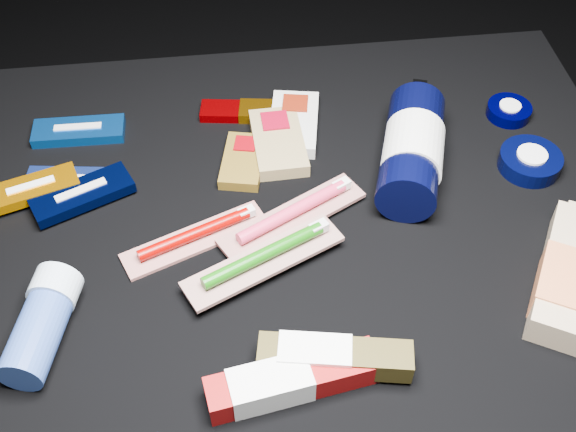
{
  "coord_description": "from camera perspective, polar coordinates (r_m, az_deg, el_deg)",
  "views": [
    {
      "loc": [
        -0.06,
        -0.59,
        1.1
      ],
      "look_at": [
        0.01,
        0.01,
        0.42
      ],
      "focal_mm": 45.0,
      "sensor_mm": 36.0,
      "label": 1
    }
  ],
  "objects": [
    {
      "name": "ground",
      "position": [
        1.25,
        -0.65,
        -13.27
      ],
      "size": [
        3.0,
        3.0,
        0.0
      ],
      "primitive_type": "plane",
      "color": "black",
      "rests_on": "ground"
    },
    {
      "name": "cloth_table",
      "position": [
        1.08,
        -0.74,
        -8.24
      ],
      "size": [
        0.98,
        0.78,
        0.4
      ],
      "primitive_type": "cube",
      "color": "black",
      "rests_on": "ground"
    },
    {
      "name": "luna_bar_0",
      "position": [
        1.08,
        -16.2,
        6.47
      ],
      "size": [
        0.13,
        0.05,
        0.02
      ],
      "rotation": [
        0.0,
        0.0,
        -0.02
      ],
      "color": "#0A4293",
      "rests_on": "cloth_table"
    },
    {
      "name": "luna_bar_1",
      "position": [
        1.01,
        -16.85,
        2.63
      ],
      "size": [
        0.12,
        0.06,
        0.02
      ],
      "rotation": [
        0.0,
        0.0,
        -0.15
      ],
      "color": "navy",
      "rests_on": "cloth_table"
    },
    {
      "name": "luna_bar_2",
      "position": [
        0.98,
        -15.96,
        1.66
      ],
      "size": [
        0.14,
        0.1,
        0.02
      ],
      "rotation": [
        0.0,
        0.0,
        0.42
      ],
      "color": "black",
      "rests_on": "cloth_table"
    },
    {
      "name": "luna_bar_3",
      "position": [
        1.01,
        -19.57,
        2.01
      ],
      "size": [
        0.13,
        0.08,
        0.02
      ],
      "rotation": [
        0.0,
        0.0,
        0.31
      ],
      "color": "#D57A00",
      "rests_on": "cloth_table"
    },
    {
      "name": "clif_bar_0",
      "position": [
        1.0,
        -3.55,
        4.51
      ],
      "size": [
        0.07,
        0.11,
        0.02
      ],
      "rotation": [
        0.0,
        0.0,
        -0.22
      ],
      "color": "brown",
      "rests_on": "cloth_table"
    },
    {
      "name": "clif_bar_1",
      "position": [
        1.05,
        0.48,
        7.5
      ],
      "size": [
        0.09,
        0.13,
        0.02
      ],
      "rotation": [
        0.0,
        0.0,
        -0.19
      ],
      "color": "silver",
      "rests_on": "cloth_table"
    },
    {
      "name": "clif_bar_2",
      "position": [
        1.02,
        -0.81,
        6.05
      ],
      "size": [
        0.07,
        0.13,
        0.02
      ],
      "rotation": [
        0.0,
        0.0,
        0.03
      ],
      "color": "#95804F",
      "rests_on": "cloth_table"
    },
    {
      "name": "power_bar",
      "position": [
        1.08,
        -3.19,
        8.24
      ],
      "size": [
        0.13,
        0.06,
        0.02
      ],
      "rotation": [
        0.0,
        0.0,
        -0.15
      ],
      "color": "#8A0003",
      "rests_on": "cloth_table"
    },
    {
      "name": "lotion_bottle",
      "position": [
        0.98,
        9.79,
        5.2
      ],
      "size": [
        0.13,
        0.25,
        0.08
      ],
      "rotation": [
        0.0,
        0.0,
        -0.32
      ],
      "color": "black",
      "rests_on": "cloth_table"
    },
    {
      "name": "cream_tin_upper",
      "position": [
        1.12,
        17.05,
        7.97
      ],
      "size": [
        0.06,
        0.06,
        0.02
      ],
      "rotation": [
        0.0,
        0.0,
        0.38
      ],
      "color": "black",
      "rests_on": "cloth_table"
    },
    {
      "name": "cream_tin_lower",
      "position": [
        1.04,
        18.58,
        4.13
      ],
      "size": [
        0.08,
        0.08,
        0.03
      ],
      "rotation": [
        0.0,
        0.0,
        -0.16
      ],
      "color": "black",
      "rests_on": "cloth_table"
    },
    {
      "name": "bodywash_bottle",
      "position": [
        0.91,
        21.4,
        -4.51
      ],
      "size": [
        0.15,
        0.2,
        0.04
      ],
      "rotation": [
        0.0,
        0.0,
        -0.52
      ],
      "color": "tan",
      "rests_on": "cloth_table"
    },
    {
      "name": "deodorant_stick",
      "position": [
        0.85,
        -18.88,
        -8.02
      ],
      "size": [
        0.08,
        0.14,
        0.06
      ],
      "rotation": [
        0.0,
        0.0,
        -0.24
      ],
      "color": "#2D4A96",
      "rests_on": "cloth_table"
    },
    {
      "name": "toothbrush_pack_0",
      "position": [
        0.91,
        -7.21,
        -1.59
      ],
      "size": [
        0.19,
        0.11,
        0.02
      ],
      "rotation": [
        0.0,
        0.0,
        0.38
      ],
      "color": "#B1A9A5",
      "rests_on": "cloth_table"
    },
    {
      "name": "toothbrush_pack_1",
      "position": [
        0.92,
        0.49,
        0.17
      ],
      "size": [
        0.2,
        0.14,
        0.02
      ],
      "rotation": [
        0.0,
        0.0,
        0.49
      ],
      "color": "#A69E9A",
      "rests_on": "cloth_table"
    },
    {
      "name": "toothbrush_pack_2",
      "position": [
        0.86,
        -1.78,
        -3.27
      ],
      "size": [
        0.21,
        0.13,
        0.02
      ],
      "rotation": [
        0.0,
        0.0,
        0.44
      ],
      "color": "#B8B1AB",
      "rests_on": "cloth_table"
    },
    {
      "name": "toothpaste_carton_red",
      "position": [
        0.78,
        -0.26,
        -12.98
      ],
      "size": [
        0.19,
        0.07,
        0.04
      ],
      "rotation": [
        0.0,
        0.0,
        0.16
      ],
      "color": "maroon",
      "rests_on": "cloth_table"
    },
    {
      "name": "toothpaste_carton_green",
      "position": [
        0.79,
        3.16,
        -11.03
      ],
      "size": [
        0.17,
        0.07,
        0.03
      ],
      "rotation": [
        0.0,
        0.0,
        -0.19
      ],
      "color": "#383011",
      "rests_on": "cloth_table"
    }
  ]
}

